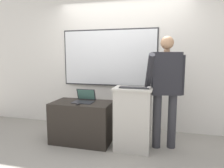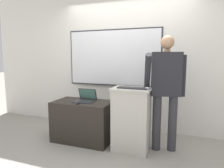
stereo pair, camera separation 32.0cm
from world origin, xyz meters
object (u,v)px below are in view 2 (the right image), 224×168
Objects in this scene: laptop at (86,98)px; person_presenter at (166,85)px; side_desk at (83,121)px; computer_mouse_by_keyboard at (147,88)px; lectern_podium at (131,119)px; computer_mouse_by_laptop at (78,103)px; wireless_keyboard at (132,88)px.

person_presenter is at bearing 2.35° from laptop.
computer_mouse_by_keyboard is at bearing -6.25° from side_desk.
side_desk is 2.96× the size of laptop.
laptop is 1.12m from computer_mouse_by_keyboard.
lectern_podium is 0.88m from side_desk.
computer_mouse_by_laptop is at bearing -179.93° from person_presenter.
computer_mouse_by_laptop is at bearing -85.12° from side_desk.
person_presenter is at bearing 21.33° from lectern_podium.
computer_mouse_by_keyboard reaches higher than lectern_podium.
side_desk is at bearing 174.74° from lectern_podium.
lectern_podium is 0.73m from person_presenter.
person_presenter is (1.34, 0.11, 0.67)m from side_desk.
laptop is at bearing 170.86° from computer_mouse_by_keyboard.
wireless_keyboard reaches higher than computer_mouse_by_laptop.
lectern_podium is at bearing -8.95° from laptop.
laptop is (0.03, 0.05, 0.40)m from side_desk.
wireless_keyboard is (0.86, -0.18, 0.24)m from laptop.
wireless_keyboard is at bearing 3.59° from computer_mouse_by_laptop.
side_desk is at bearing -121.76° from laptop.
person_presenter reaches higher than computer_mouse_by_keyboard.
laptop is at bearing 170.00° from person_presenter.
laptop is 0.91m from wireless_keyboard.
side_desk is 0.40m from computer_mouse_by_laptop.
computer_mouse_by_keyboard is (1.09, 0.07, 0.29)m from computer_mouse_by_laptop.
laptop reaches higher than computer_mouse_by_laptop.
wireless_keyboard is at bearing -8.38° from side_desk.
lectern_podium is 0.88m from computer_mouse_by_laptop.
wireless_keyboard is at bearing -64.11° from lectern_podium.
laptop is 0.24m from computer_mouse_by_laptop.
lectern_podium reaches higher than side_desk.
computer_mouse_by_keyboard reaches higher than side_desk.
laptop is 0.76× the size of wireless_keyboard.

